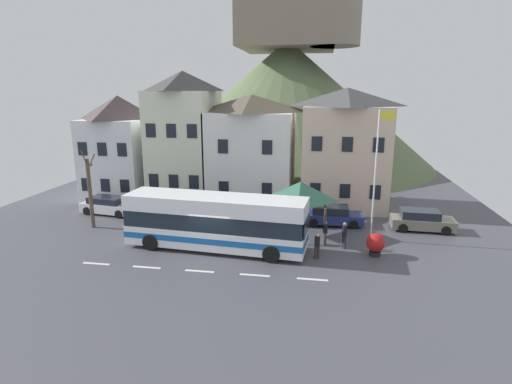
# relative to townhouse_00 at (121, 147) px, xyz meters

# --- Properties ---
(ground_plane) EXTENTS (40.00, 60.00, 0.07)m
(ground_plane) POSITION_rel_townhouse_00_xyz_m (11.68, -12.20, -4.53)
(ground_plane) COLOR #484851
(townhouse_00) EXTENTS (5.26, 6.46, 9.01)m
(townhouse_00) POSITION_rel_townhouse_00_xyz_m (0.00, 0.00, 0.00)
(townhouse_00) COLOR white
(townhouse_00) RESTS_ON ground_plane
(townhouse_01) EXTENTS (5.14, 6.35, 11.04)m
(townhouse_01) POSITION_rel_townhouse_00_xyz_m (6.05, -0.05, 1.01)
(townhouse_01) COLOR silver
(townhouse_01) RESTS_ON ground_plane
(townhouse_02) EXTENTS (6.96, 6.32, 9.12)m
(townhouse_02) POSITION_rel_townhouse_00_xyz_m (11.98, -0.07, 0.05)
(townhouse_02) COLOR white
(townhouse_02) RESTS_ON ground_plane
(townhouse_03) EXTENTS (6.71, 6.60, 9.65)m
(townhouse_03) POSITION_rel_townhouse_00_xyz_m (19.73, 0.07, 0.32)
(townhouse_03) COLOR beige
(townhouse_03) RESTS_ON ground_plane
(hilltop_castle) EXTENTS (37.33, 37.33, 25.36)m
(hilltop_castle) POSITION_rel_townhouse_00_xyz_m (13.18, 19.51, 3.89)
(hilltop_castle) COLOR #586845
(hilltop_castle) RESTS_ON ground_plane
(transit_bus) EXTENTS (11.18, 3.49, 3.31)m
(transit_bus) POSITION_rel_townhouse_00_xyz_m (11.73, -11.39, -2.83)
(transit_bus) COLOR white
(transit_bus) RESTS_ON ground_plane
(bus_shelter) EXTENTS (3.60, 3.60, 3.65)m
(bus_shelter) POSITION_rel_townhouse_00_xyz_m (16.60, -8.08, -1.50)
(bus_shelter) COLOR #473D33
(bus_shelter) RESTS_ON ground_plane
(parked_car_00) EXTENTS (4.37, 2.30, 1.39)m
(parked_car_00) POSITION_rel_townhouse_00_xyz_m (6.72, -5.43, -3.83)
(parked_car_00) COLOR #2F5336
(parked_car_00) RESTS_ON ground_plane
(parked_car_01) EXTENTS (4.21, 1.94, 1.43)m
(parked_car_01) POSITION_rel_townhouse_00_xyz_m (24.87, -5.73, -3.81)
(parked_car_01) COLOR slate
(parked_car_01) RESTS_ON ground_plane
(parked_car_02) EXTENTS (4.26, 2.00, 1.37)m
(parked_car_02) POSITION_rel_townhouse_00_xyz_m (18.79, -5.48, -3.83)
(parked_car_02) COLOR navy
(parked_car_02) RESTS_ON ground_plane
(parked_car_03) EXTENTS (4.59, 2.40, 1.33)m
(parked_car_03) POSITION_rel_townhouse_00_xyz_m (1.54, -5.61, -3.84)
(parked_car_03) COLOR silver
(parked_car_03) RESTS_ON ground_plane
(pedestrian_00) EXTENTS (0.31, 0.31, 1.52)m
(pedestrian_00) POSITION_rel_townhouse_00_xyz_m (17.84, -11.88, -3.71)
(pedestrian_00) COLOR #38332D
(pedestrian_00) RESTS_ON ground_plane
(pedestrian_01) EXTENTS (0.30, 0.32, 1.56)m
(pedestrian_01) POSITION_rel_townhouse_00_xyz_m (18.29, -9.68, -3.61)
(pedestrian_01) COLOR #38332D
(pedestrian_01) RESTS_ON ground_plane
(pedestrian_02) EXTENTS (0.28, 0.31, 1.67)m
(pedestrian_02) POSITION_rel_townhouse_00_xyz_m (19.45, -10.07, -3.62)
(pedestrian_02) COLOR #2D2D38
(pedestrian_02) RESTS_ON ground_plane
(public_bench) EXTENTS (1.72, 0.48, 0.87)m
(public_bench) POSITION_rel_townhouse_00_xyz_m (16.11, -5.89, -4.03)
(public_bench) COLOR #33473D
(public_bench) RESTS_ON ground_plane
(flagpole) EXTENTS (0.95, 0.10, 8.30)m
(flagpole) POSITION_rel_townhouse_00_xyz_m (21.30, -8.28, 0.23)
(flagpole) COLOR silver
(flagpole) RESTS_ON ground_plane
(harbour_buoy) EXTENTS (1.10, 1.10, 1.35)m
(harbour_buoy) POSITION_rel_townhouse_00_xyz_m (21.19, -10.92, -3.75)
(harbour_buoy) COLOR black
(harbour_buoy) RESTS_ON ground_plane
(bare_tree_00) EXTENTS (1.17, 2.16, 5.58)m
(bare_tree_00) POSITION_rel_townhouse_00_xyz_m (2.10, -8.87, -1.82)
(bare_tree_00) COLOR brown
(bare_tree_00) RESTS_ON ground_plane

